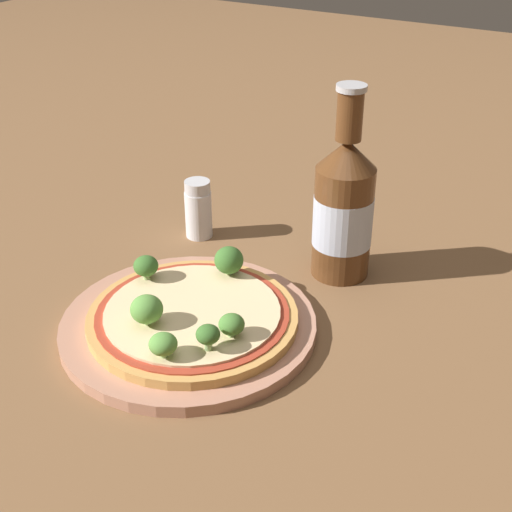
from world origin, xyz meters
name	(u,v)px	position (x,y,z in m)	size (l,w,h in m)	color
ground_plane	(189,330)	(0.00, 0.00, 0.00)	(3.00, 3.00, 0.00)	brown
plate	(185,327)	(0.00, 0.00, 0.01)	(0.25, 0.25, 0.01)	tan
pizza	(192,317)	(0.01, 0.00, 0.02)	(0.21, 0.21, 0.01)	tan
broccoli_floret_0	(163,344)	(0.03, -0.07, 0.04)	(0.03, 0.03, 0.02)	#89A866
broccoli_floret_1	(147,309)	(-0.02, -0.04, 0.04)	(0.03, 0.03, 0.03)	#89A866
broccoli_floret_2	(232,325)	(0.06, -0.02, 0.04)	(0.02, 0.02, 0.02)	#89A866
broccoli_floret_3	(208,335)	(0.05, -0.04, 0.04)	(0.02, 0.02, 0.03)	#89A866
broccoli_floret_4	(146,266)	(-0.07, 0.02, 0.04)	(0.03, 0.03, 0.03)	#89A866
broccoli_floret_5	(230,261)	(0.00, 0.08, 0.04)	(0.03, 0.03, 0.03)	#89A866
beer_bottle	(343,208)	(0.08, 0.18, 0.08)	(0.07, 0.07, 0.22)	#563319
pepper_shaker	(198,209)	(-0.10, 0.17, 0.04)	(0.03, 0.03, 0.07)	silver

